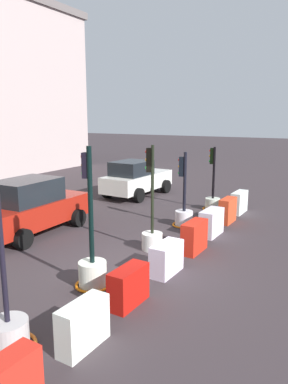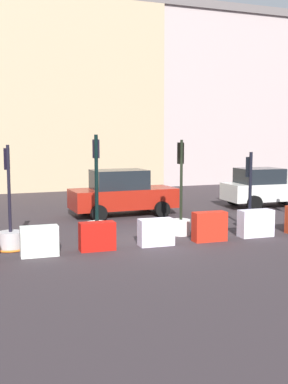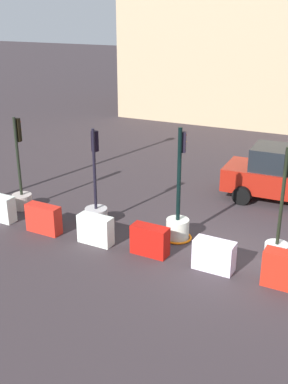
# 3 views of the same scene
# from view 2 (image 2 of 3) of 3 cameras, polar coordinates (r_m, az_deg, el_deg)

# --- Properties ---
(ground_plane) EXTENTS (120.00, 120.00, 0.00)m
(ground_plane) POSITION_cam_2_polar(r_m,az_deg,el_deg) (15.17, 0.19, -5.61)
(ground_plane) COLOR #352C30
(traffic_light_1) EXTENTS (0.92, 0.92, 2.97)m
(traffic_light_1) POSITION_cam_2_polar(r_m,az_deg,el_deg) (14.37, -15.37, -4.80)
(traffic_light_1) COLOR #B6B0B1
(traffic_light_1) RESTS_ON ground_plane
(traffic_light_2) EXTENTS (0.83, 0.83, 3.25)m
(traffic_light_2) POSITION_cam_2_polar(r_m,az_deg,el_deg) (14.97, -5.53, -3.68)
(traffic_light_2) COLOR silver
(traffic_light_2) RESTS_ON ground_plane
(traffic_light_3) EXTENTS (0.62, 0.62, 3.08)m
(traffic_light_3) POSITION_cam_2_polar(r_m,az_deg,el_deg) (15.85, 4.34, -2.88)
(traffic_light_3) COLOR silver
(traffic_light_3) RESTS_ON ground_plane
(traffic_light_4) EXTENTS (0.83, 0.83, 2.65)m
(traffic_light_4) POSITION_cam_2_polar(r_m,az_deg,el_deg) (17.27, 12.23, -2.66)
(traffic_light_4) COLOR silver
(traffic_light_4) RESTS_ON ground_plane
(construction_barrier_2) EXTENTS (1.02, 0.43, 0.82)m
(construction_barrier_2) POSITION_cam_2_polar(r_m,az_deg,el_deg) (13.38, -12.15, -5.65)
(construction_barrier_2) COLOR white
(construction_barrier_2) RESTS_ON ground_plane
(construction_barrier_3) EXTENTS (1.02, 0.46, 0.81)m
(construction_barrier_3) POSITION_cam_2_polar(r_m,az_deg,el_deg) (13.80, -5.50, -5.18)
(construction_barrier_3) COLOR #B6130C
(construction_barrier_3) RESTS_ON ground_plane
(construction_barrier_4) EXTENTS (1.04, 0.50, 0.79)m
(construction_barrier_4) POSITION_cam_2_polar(r_m,az_deg,el_deg) (14.35, 1.42, -4.73)
(construction_barrier_4) COLOR silver
(construction_barrier_4) RESTS_ON ground_plane
(construction_barrier_5) EXTENTS (1.05, 0.46, 0.91)m
(construction_barrier_5) POSITION_cam_2_polar(r_m,az_deg,el_deg) (15.04, 7.68, -4.03)
(construction_barrier_5) COLOR red
(construction_barrier_5) RESTS_ON ground_plane
(construction_barrier_6) EXTENTS (1.12, 0.52, 0.86)m
(construction_barrier_6) POSITION_cam_2_polar(r_m,az_deg,el_deg) (15.98, 12.94, -3.58)
(construction_barrier_6) COLOR silver
(construction_barrier_6) RESTS_ON ground_plane
(car_white_van) EXTENTS (4.20, 2.24, 1.75)m
(car_white_van) POSITION_cam_2_polar(r_m,az_deg,el_deg) (22.51, 14.18, 0.47)
(car_white_van) COLOR silver
(car_white_van) RESTS_ON ground_plane
(car_red_compact) EXTENTS (4.21, 2.12, 1.84)m
(car_red_compact) POSITION_cam_2_polar(r_m,az_deg,el_deg) (19.53, -2.58, -0.16)
(car_red_compact) COLOR maroon
(car_red_compact) RESTS_ON ground_plane
(building_main_facade) EXTENTS (17.78, 8.37, 12.06)m
(building_main_facade) POSITION_cam_2_polar(r_m,az_deg,el_deg) (31.73, -15.32, 11.61)
(building_main_facade) COLOR tan
(building_main_facade) RESTS_ON ground_plane
(building_corner_block) EXTENTS (11.86, 8.05, 11.44)m
(building_corner_block) POSITION_cam_2_polar(r_m,az_deg,el_deg) (35.26, 5.51, 10.81)
(building_corner_block) COLOR #B3A09D
(building_corner_block) RESTS_ON ground_plane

